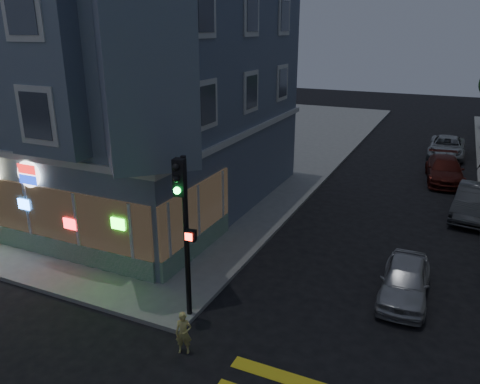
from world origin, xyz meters
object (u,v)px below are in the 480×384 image
Objects in this scene: parked_car_a at (405,281)px; traffic_signal at (184,213)px; running_child at (184,333)px; parked_car_d at (447,147)px; parked_car_c at (445,170)px; parked_car_b at (475,202)px.

traffic_signal is (-5.78, -4.06, 2.88)m from parked_car_a.
running_child is at bearing -72.56° from traffic_signal.
parked_car_a is at bearing 24.98° from running_child.
running_child is 25.96m from parked_car_d.
parked_car_d is (-0.13, 6.04, -0.00)m from parked_car_c.
parked_car_b is 15.26m from traffic_signal.
parked_car_b reaches higher than parked_car_a.
parked_car_d is at bearing 65.86° from traffic_signal.
running_child is 3.26m from traffic_signal.
running_child is 20.13m from parked_car_c.
parked_car_c is (-1.50, 5.20, -0.05)m from parked_car_b.
parked_car_b reaches higher than parked_car_c.
parked_car_d is 24.98m from traffic_signal.
traffic_signal is at bearing -114.57° from parked_car_b.
parked_car_a is 0.75× the size of parked_car_d.
parked_car_d is at bearing 84.28° from parked_car_c.
parked_car_b is 5.41m from parked_car_c.
parked_car_d reaches higher than parked_car_a.
parked_car_c is at bearing 51.92° from running_child.
parked_car_a is at bearing -91.53° from parked_car_d.
parked_car_b is 0.95× the size of parked_car_c.
parked_car_d is (0.47, 19.96, 0.05)m from parked_car_a.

